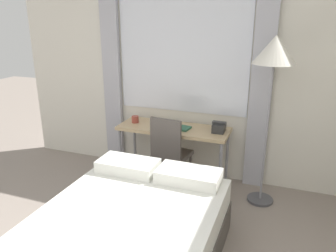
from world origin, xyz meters
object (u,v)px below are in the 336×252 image
object	(u,v)px
desk	(174,132)
book	(178,127)
standing_lamp	(274,59)
mug	(135,119)
telephone	(219,127)
desk_chair	(170,150)
bed	(120,249)

from	to	relation	value
desk	book	bearing A→B (deg)	-16.38
standing_lamp	mug	size ratio (longest dim) A/B	20.72
telephone	desk_chair	bearing A→B (deg)	-156.18
standing_lamp	telephone	distance (m)	1.00
desk_chair	bed	bearing A→B (deg)	-78.79
desk	bed	bearing A→B (deg)	-84.49
desk_chair	book	size ratio (longest dim) A/B	3.00
desk	telephone	distance (m)	0.57
desk_chair	book	bearing A→B (deg)	83.52
desk	standing_lamp	bearing A→B (deg)	-5.95
bed	desk	bearing A→B (deg)	95.51
desk_chair	standing_lamp	world-z (taller)	standing_lamp
bed	mug	bearing A→B (deg)	111.77
book	desk	bearing A→B (deg)	163.62
bed	standing_lamp	xyz separation A→B (m)	(0.93, 1.59, 1.34)
desk_chair	telephone	xyz separation A→B (m)	(0.53, 0.23, 0.27)
mug	book	bearing A→B (deg)	-2.27
desk	mug	world-z (taller)	mug
book	telephone	bearing A→B (deg)	5.55
desk_chair	book	xyz separation A→B (m)	(0.04, 0.19, 0.23)
desk	bed	xyz separation A→B (m)	(0.16, -1.71, -0.39)
desk	telephone	xyz separation A→B (m)	(0.55, 0.03, 0.12)
bed	standing_lamp	bearing A→B (deg)	59.68
bed	standing_lamp	distance (m)	2.28
bed	book	world-z (taller)	book
desk_chair	bed	size ratio (longest dim) A/B	0.46
desk_chair	standing_lamp	bearing A→B (deg)	10.76
standing_lamp	desk	bearing A→B (deg)	174.05
desk	telephone	size ratio (longest dim) A/B	7.33
desk	book	xyz separation A→B (m)	(0.07, -0.02, 0.08)
desk	book	distance (m)	0.10
desk	desk_chair	distance (m)	0.26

